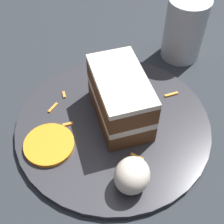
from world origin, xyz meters
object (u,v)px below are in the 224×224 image
drinking_glass (184,32)px  cake_slice (120,98)px  cream_dollop (132,175)px  plate (112,126)px  orange_garnish (49,145)px

drinking_glass → cake_slice: bearing=-10.1°
cream_dollop → cake_slice: bearing=-147.6°
plate → cake_slice: 0.05m
plate → drinking_glass: bearing=170.0°
cake_slice → cream_dollop: bearing=79.8°
cake_slice → cream_dollop: (0.10, 0.06, -0.02)m
plate → orange_garnish: bearing=-39.8°
cream_dollop → drinking_glass: (-0.30, -0.03, 0.02)m
drinking_glass → cream_dollop: bearing=5.6°
cake_slice → orange_garnish: 0.12m
orange_garnish → drinking_glass: bearing=160.8°
orange_garnish → plate: bearing=140.2°
cake_slice → orange_garnish: bearing=12.7°
cake_slice → orange_garnish: (0.10, -0.07, -0.04)m
cream_dollop → orange_garnish: bearing=-91.3°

